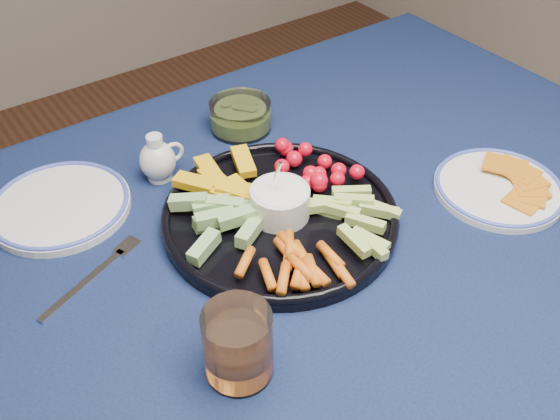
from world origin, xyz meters
TOP-DOWN VIEW (x-y plane):
  - dining_table at (0.00, 0.00)m, footprint 1.67×1.07m
  - crudite_platter at (0.09, 0.07)m, footprint 0.38×0.38m
  - creamer_pitcher at (-0.01, 0.29)m, footprint 0.08×0.06m
  - pickle_bowl at (0.19, 0.33)m, footprint 0.12×0.12m
  - cheese_plate at (0.44, -0.08)m, footprint 0.22×0.22m
  - juice_tumbler at (-0.11, -0.13)m, footprint 0.09×0.09m
  - fork_left at (-0.18, 0.14)m, footprint 0.18×0.09m
  - fork_right at (0.46, -0.08)m, footprint 0.09×0.14m
  - side_plate_extra at (-0.18, 0.30)m, footprint 0.23×0.23m

SIDE VIEW (x-z plane):
  - dining_table at x=0.00m, z-range 0.29..1.03m
  - fork_right at x=0.46m, z-range 0.75..0.75m
  - fork_left at x=-0.18m, z-range 0.75..0.75m
  - side_plate_extra at x=-0.18m, z-range 0.75..0.77m
  - cheese_plate at x=0.44m, z-range 0.74..0.77m
  - crudite_platter at x=0.09m, z-range 0.71..0.83m
  - pickle_bowl at x=0.19m, z-range 0.74..0.80m
  - creamer_pitcher at x=-0.01m, z-range 0.74..0.83m
  - juice_tumbler at x=-0.11m, z-range 0.74..0.84m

